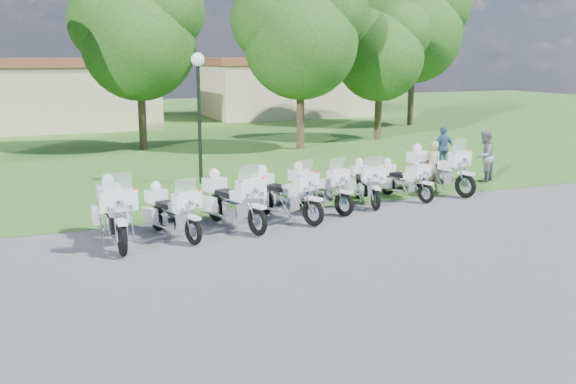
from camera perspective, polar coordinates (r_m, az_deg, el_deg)
name	(u,v)px	position (r m, az deg, el deg)	size (l,w,h in m)	color
ground	(332,239)	(15.17, 3.90, -4.20)	(100.00, 100.00, 0.00)	#5D5E63
grass_lawn	(138,126)	(40.78, -13.20, 5.76)	(100.00, 48.00, 0.01)	#30601E
motorcycle_0	(114,211)	(15.22, -15.21, -1.65)	(0.88, 2.65, 1.78)	black
motorcycle_1	(171,210)	(15.47, -10.33, -1.63)	(1.19, 2.17, 1.51)	black
motorcycle_2	(232,199)	(16.12, -5.00, -0.65)	(1.30, 2.44, 1.69)	black
motorcycle_3	(283,193)	(16.82, -0.42, -0.11)	(1.46, 2.30, 1.66)	black
motorcycle_4	(317,187)	(17.83, 2.62, 0.45)	(1.33, 2.20, 1.57)	black
motorcycle_5	(366,182)	(18.83, 6.91, 0.90)	(1.00, 2.21, 1.50)	black
motorcycle_6	(403,179)	(19.65, 10.21, 1.15)	(1.07, 2.04, 1.41)	black
motorcycle_7	(437,169)	(20.73, 13.09, 2.02)	(1.33, 2.57, 1.77)	black
lamp_post	(198,86)	(21.44, -7.97, 9.31)	(0.44, 0.44, 4.33)	black
tree_1	(137,33)	(30.05, -13.27, 13.62)	(5.93, 5.06, 7.90)	#38281C
tree_2	(299,31)	(29.47, 1.02, 14.13)	(6.02, 5.14, 8.03)	#38281C
tree_3	(379,49)	(33.26, 8.08, 12.50)	(5.19, 4.43, 6.91)	#38281C
tree_4	(413,24)	(40.50, 11.02, 14.42)	(6.88, 5.87, 9.18)	#38281C
building_west	(30,93)	(41.10, -21.93, 8.16)	(14.56, 8.32, 4.10)	#C4B18D
building_east	(285,86)	(46.51, -0.30, 9.36)	(11.44, 7.28, 4.10)	#C4B18D
bystander_a	(432,167)	(20.54, 12.69, 2.18)	(0.60, 0.39, 1.64)	tan
bystander_b	(484,156)	(22.85, 17.04, 3.06)	(0.85, 0.66, 1.76)	slate
bystander_c	(443,148)	(24.95, 13.62, 3.81)	(0.95, 0.40, 1.62)	#375B84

